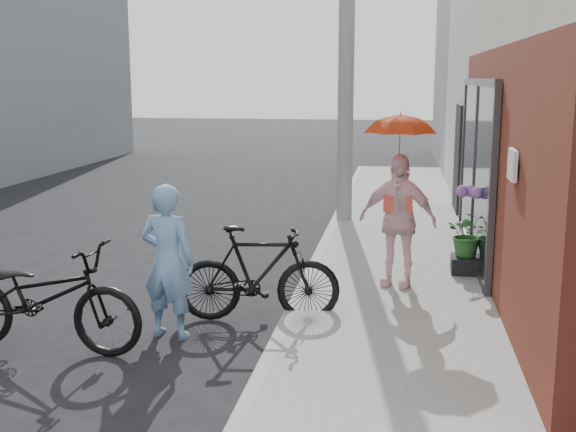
% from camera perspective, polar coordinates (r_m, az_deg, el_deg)
% --- Properties ---
extents(ground, '(80.00, 80.00, 0.00)m').
position_cam_1_polar(ground, '(7.71, -7.53, -9.26)').
color(ground, black).
rests_on(ground, ground).
extents(sidewalk, '(2.20, 24.00, 0.12)m').
position_cam_1_polar(sidewalk, '(9.30, 8.62, -5.38)').
color(sidewalk, gray).
rests_on(sidewalk, ground).
extents(curb, '(0.12, 24.00, 0.12)m').
position_cam_1_polar(curb, '(9.37, 1.49, -5.13)').
color(curb, '#9E9E99').
rests_on(curb, ground).
extents(utility_pole, '(0.28, 0.28, 7.00)m').
position_cam_1_polar(utility_pole, '(13.00, 4.67, 14.61)').
color(utility_pole, '#9E9E99').
rests_on(utility_pole, ground).
extents(officer, '(0.64, 0.48, 1.60)m').
position_cam_1_polar(officer, '(7.46, -9.47, -3.55)').
color(officer, '#79A5D7').
rests_on(officer, ground).
extents(bike_left, '(2.10, 0.83, 1.09)m').
position_cam_1_polar(bike_left, '(7.44, -18.84, -6.10)').
color(bike_left, black).
rests_on(bike_left, ground).
extents(bike_right, '(1.83, 0.75, 1.07)m').
position_cam_1_polar(bike_right, '(7.92, -2.32, -4.58)').
color(bike_right, black).
rests_on(bike_right, ground).
extents(kimono_woman, '(1.03, 0.63, 1.63)m').
position_cam_1_polar(kimono_woman, '(8.90, 8.64, -0.32)').
color(kimono_woman, '#FFD5DE').
rests_on(kimono_woman, sidewalk).
extents(parasol, '(0.85, 0.85, 0.75)m').
position_cam_1_polar(parasol, '(8.75, 8.86, 7.34)').
color(parasol, '#DE471A').
rests_on(parasol, kimono_woman).
extents(planter, '(0.42, 0.42, 0.22)m').
position_cam_1_polar(planter, '(9.78, 13.97, -3.74)').
color(planter, black).
rests_on(planter, sidewalk).
extents(potted_plant, '(0.55, 0.48, 0.61)m').
position_cam_1_polar(potted_plant, '(9.69, 14.08, -1.37)').
color(potted_plant, '#2C5F26').
rests_on(potted_plant, planter).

